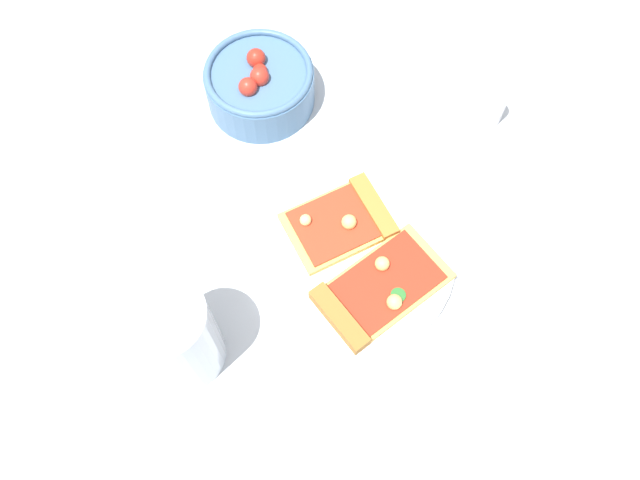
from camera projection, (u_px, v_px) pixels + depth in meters
The scene contains 7 objects.
ground_plane at pixel (336, 244), 0.75m from camera, with size 2.40×2.40×0.00m, color silver.
plate at pixel (355, 258), 0.74m from camera, with size 0.22×0.22×0.01m, color white.
pizza_slice_near at pixel (345, 221), 0.74m from camera, with size 0.14×0.13×0.02m.
pizza_slice_far at pixel (376, 292), 0.71m from camera, with size 0.16×0.15×0.02m.
salad_bowl at pixel (260, 85), 0.81m from camera, with size 0.13×0.13×0.07m.
soda_glass at pixel (177, 338), 0.64m from camera, with size 0.08×0.08×0.13m.
pepper_shaker at pixel (494, 104), 0.79m from camera, with size 0.03×0.03×0.06m.
Camera 1 is at (-0.01, -0.31, 0.69)m, focal length 37.14 mm.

